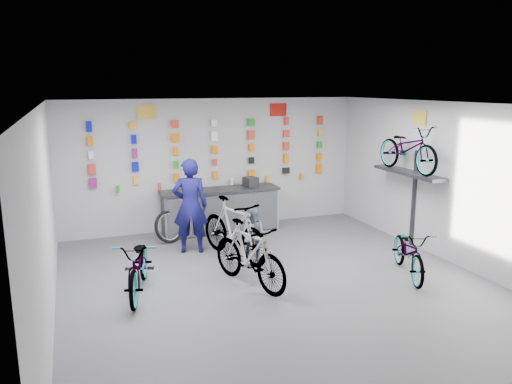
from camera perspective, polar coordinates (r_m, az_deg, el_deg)
name	(u,v)px	position (r m, az deg, el deg)	size (l,w,h in m)	color
floor	(282,289)	(8.38, 3.03, -11.03)	(8.00, 8.00, 0.00)	#505055
ceiling	(285,105)	(7.71, 3.28, 9.92)	(8.00, 8.00, 0.00)	white
wall_back	(214,164)	(11.62, -4.81, 3.20)	(7.00, 7.00, 0.00)	silver
wall_front	(472,300)	(4.72, 23.49, -11.29)	(7.00, 7.00, 0.00)	silver
wall_left	(45,221)	(7.29, -22.99, -3.12)	(8.00, 8.00, 0.00)	silver
wall_right	(459,185)	(9.83, 22.17, 0.71)	(8.00, 8.00, 0.00)	silver
counter	(220,211)	(11.39, -4.09, -2.17)	(2.70, 0.66, 1.00)	black
merch_wall	(213,152)	(11.50, -4.90, 4.59)	(5.55, 0.08, 1.56)	#871D6E
wall_bracket	(409,177)	(10.63, 17.12, 1.67)	(0.39, 1.90, 2.00)	#333338
sign_left	(146,112)	(11.16, -12.41, 8.90)	(0.42, 0.02, 0.30)	gold
sign_right	(278,110)	(12.01, 2.57, 9.37)	(0.42, 0.02, 0.30)	#B71811
sign_side	(419,118)	(10.58, 18.18, 8.04)	(0.02, 0.40, 0.30)	gold
bike_left	(139,265)	(8.26, -13.19, -8.16)	(0.63, 1.81, 0.95)	gray
bike_center	(249,255)	(8.32, -0.80, -7.16)	(0.51, 1.82, 1.09)	gray
bike_right	(409,252)	(9.19, 17.10, -6.54)	(0.58, 1.67, 0.88)	gray
bike_service	(234,229)	(9.58, -2.55, -4.25)	(0.56, 1.98, 1.19)	gray
bike_wall	(408,148)	(10.50, 16.98, 4.81)	(0.63, 1.80, 0.95)	gray
clerk	(190,206)	(9.96, -7.52, -1.58)	(0.69, 0.46, 1.90)	#100F4C
customer	(254,236)	(9.35, -0.20, -5.05)	(0.52, 0.40, 1.06)	slate
spare_wheel	(169,227)	(10.80, -9.89, -3.93)	(0.76, 0.52, 0.70)	black
register	(251,182)	(11.49, -0.62, 1.17)	(0.28, 0.30, 0.22)	black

